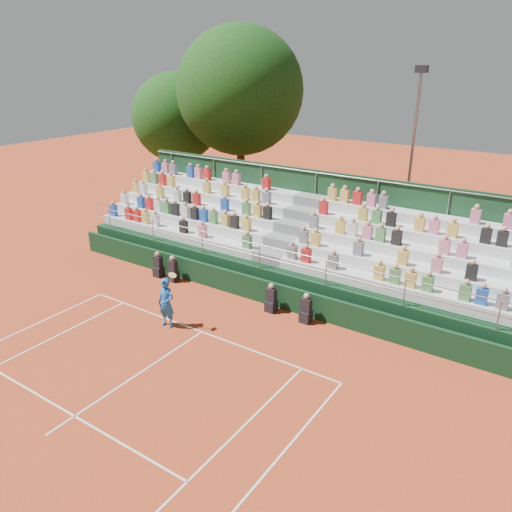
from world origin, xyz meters
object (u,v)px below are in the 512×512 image
Objects in this scene: tree_west at (177,118)px; floodlight_mast at (413,145)px; tree_east at (240,91)px; tennis_player at (166,303)px.

floodlight_mast is (15.82, 0.14, -0.38)m from tree_west.
floodlight_mast reaches higher than tree_west.
floodlight_mast is (10.90, -0.27, -2.20)m from tree_east.
tennis_player is 15.13m from floodlight_mast.
tennis_player is 17.01m from tree_east.
tree_west is at bearing -179.49° from floodlight_mast.
tennis_player is at bearing -106.35° from floodlight_mast.
floodlight_mast is at bearing 0.51° from tree_west.
floodlight_mast is at bearing 73.65° from tennis_player.
tree_east is 11.12m from floodlight_mast.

